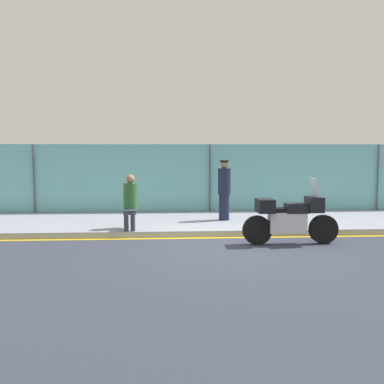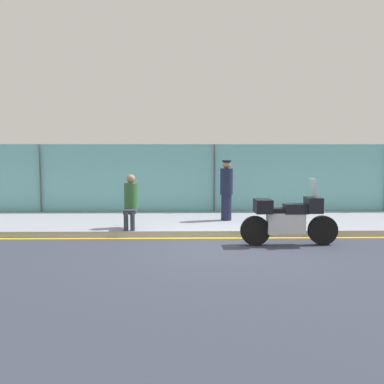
{
  "view_description": "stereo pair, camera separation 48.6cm",
  "coord_description": "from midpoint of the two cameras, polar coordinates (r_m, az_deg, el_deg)",
  "views": [
    {
      "loc": [
        -1.45,
        -9.31,
        2.09
      ],
      "look_at": [
        -0.77,
        1.73,
        1.06
      ],
      "focal_mm": 42.0,
      "sensor_mm": 36.0,
      "label": 1
    },
    {
      "loc": [
        -0.97,
        -9.33,
        2.09
      ],
      "look_at": [
        -0.77,
        1.73,
        1.06
      ],
      "focal_mm": 42.0,
      "sensor_mm": 36.0,
      "label": 2
    }
  ],
  "objects": [
    {
      "name": "sidewalk",
      "position": [
        12.65,
        4.47,
        -3.88
      ],
      "size": [
        40.82,
        3.53,
        0.15
      ],
      "color": "#8E93A3",
      "rests_on": "ground_plane"
    },
    {
      "name": "officer_standing",
      "position": [
        12.5,
        5.51,
        0.31
      ],
      "size": [
        0.35,
        0.35,
        1.67
      ],
      "color": "#191E38",
      "rests_on": "sidewalk"
    },
    {
      "name": "motorcycle",
      "position": [
        10.19,
        13.49,
        -3.26
      ],
      "size": [
        2.16,
        0.52,
        1.48
      ],
      "rotation": [
        0.0,
        0.0,
        0.02
      ],
      "color": "black",
      "rests_on": "ground_plane"
    },
    {
      "name": "person_seated_on_curb",
      "position": [
        11.25,
        -6.55,
        -0.82
      ],
      "size": [
        0.35,
        0.68,
        1.34
      ],
      "color": "#2D3342",
      "rests_on": "sidewalk"
    },
    {
      "name": "curb_paint_stripe",
      "position": [
        10.84,
        5.41,
        -5.82
      ],
      "size": [
        40.82,
        0.18,
        0.01
      ],
      "color": "gold",
      "rests_on": "ground_plane"
    },
    {
      "name": "storefront_fence",
      "position": [
        14.36,
        3.79,
        1.51
      ],
      "size": [
        38.78,
        0.17,
        2.29
      ],
      "color": "#6BB2B7",
      "rests_on": "ground_plane"
    },
    {
      "name": "ground_plane",
      "position": [
        9.63,
        6.25,
        -7.27
      ],
      "size": [
        120.0,
        120.0,
        0.0
      ],
      "primitive_type": "plane",
      "color": "#333847"
    }
  ]
}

